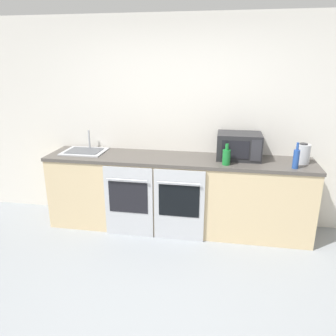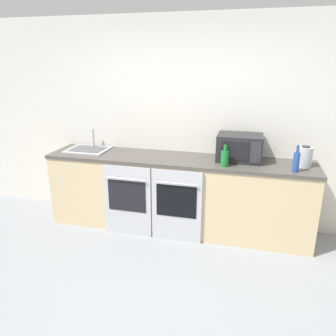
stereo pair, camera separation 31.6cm
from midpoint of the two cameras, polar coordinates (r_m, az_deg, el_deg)
name	(u,v)px [view 1 (the left image)]	position (r m, az deg, el deg)	size (l,w,h in m)	color
ground_plane	(149,316)	(3.06, -6.51, -24.28)	(16.00, 16.00, 0.00)	gray
wall_back	(182,123)	(4.22, 0.23, 7.81)	(10.00, 0.06, 2.60)	silver
counter_back	(177,193)	(4.14, -0.57, -4.42)	(3.25, 0.64, 0.94)	#D1B789
oven_left	(129,202)	(3.99, -9.14, -5.87)	(0.59, 0.06, 0.88)	#B7BABF
oven_right	(179,205)	(3.84, -0.44, -6.58)	(0.59, 0.06, 0.88)	#B7BABF
microwave	(239,146)	(3.97, 10.05, 3.77)	(0.52, 0.38, 0.31)	#232326
bottle_blue	(296,158)	(3.76, 19.21, 1.58)	(0.07, 0.07, 0.29)	#234793
bottle_green	(226,157)	(3.72, 7.76, 1.95)	(0.09, 0.09, 0.24)	#19722D
kettle	(303,154)	(3.98, 20.32, 2.33)	(0.16, 0.16, 0.23)	#B7BABF
sink	(85,151)	(4.41, -16.33, 2.85)	(0.53, 0.44, 0.25)	#A8AAAF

